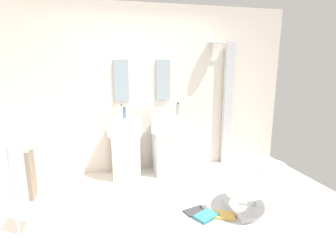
# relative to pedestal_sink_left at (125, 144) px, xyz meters

# --- Properties ---
(ground_plane) EXTENTS (4.80, 3.60, 0.04)m
(ground_plane) POSITION_rel_pedestal_sink_left_xyz_m (0.33, -1.32, -0.54)
(ground_plane) COLOR silver
(rear_partition) EXTENTS (4.80, 0.10, 2.60)m
(rear_partition) POSITION_rel_pedestal_sink_left_xyz_m (0.33, 0.33, 0.78)
(rear_partition) COLOR beige
(rear_partition) RESTS_ON ground_plane
(pedestal_sink_left) EXTENTS (0.50, 0.50, 1.05)m
(pedestal_sink_left) POSITION_rel_pedestal_sink_left_xyz_m (0.00, 0.00, 0.00)
(pedestal_sink_left) COLOR white
(pedestal_sink_left) RESTS_ON ground_plane
(pedestal_sink_right) EXTENTS (0.50, 0.50, 1.05)m
(pedestal_sink_right) POSITION_rel_pedestal_sink_left_xyz_m (0.66, 0.00, 0.00)
(pedestal_sink_right) COLOR white
(pedestal_sink_right) RESTS_ON ground_plane
(vanity_mirror_left) EXTENTS (0.22, 0.03, 0.62)m
(vanity_mirror_left) POSITION_rel_pedestal_sink_left_xyz_m (0.00, 0.26, 0.94)
(vanity_mirror_left) COLOR #8C9EA8
(vanity_mirror_right) EXTENTS (0.22, 0.03, 0.62)m
(vanity_mirror_right) POSITION_rel_pedestal_sink_left_xyz_m (0.66, 0.26, 0.94)
(vanity_mirror_right) COLOR #8C9EA8
(shower_column) EXTENTS (0.49, 0.24, 2.05)m
(shower_column) POSITION_rel_pedestal_sink_left_xyz_m (1.75, 0.21, 0.56)
(shower_column) COLOR #B7BABF
(shower_column) RESTS_ON ground_plane
(lounge_chair) EXTENTS (1.05, 1.05, 0.65)m
(lounge_chair) POSITION_rel_pedestal_sink_left_xyz_m (1.37, -1.38, -0.17)
(lounge_chair) COLOR #B7BABF
(lounge_chair) RESTS_ON ground_plane
(towel_rack) EXTENTS (0.37, 0.22, 0.95)m
(towel_rack) POSITION_rel_pedestal_sink_left_xyz_m (-1.06, -1.21, 0.11)
(towel_rack) COLOR #B7BABF
(towel_rack) RESTS_ON ground_plane
(area_rug) EXTENTS (1.08, 0.82, 0.01)m
(area_rug) POSITION_rel_pedestal_sink_left_xyz_m (0.71, -1.32, -0.52)
(area_rug) COLOR #B2B2B7
(area_rug) RESTS_ON ground_plane
(magazine_charcoal) EXTENTS (0.30, 0.23, 0.02)m
(magazine_charcoal) POSITION_rel_pedestal_sink_left_xyz_m (0.69, -1.26, -0.50)
(magazine_charcoal) COLOR #38383D
(magazine_charcoal) RESTS_ON area_rug
(magazine_ochre) EXTENTS (0.30, 0.26, 0.02)m
(magazine_ochre) POSITION_rel_pedestal_sink_left_xyz_m (0.97, -1.43, -0.50)
(magazine_ochre) COLOR gold
(magazine_ochre) RESTS_ON area_rug
(magazine_teal) EXTENTS (0.32, 0.28, 0.04)m
(magazine_teal) POSITION_rel_pedestal_sink_left_xyz_m (0.76, -1.40, -0.50)
(magazine_teal) COLOR teal
(magazine_teal) RESTS_ON area_rug
(coffee_mug) EXTENTS (0.09, 0.09, 0.08)m
(coffee_mug) POSITION_rel_pedestal_sink_left_xyz_m (0.83, -1.23, -0.47)
(coffee_mug) COLOR white
(coffee_mug) RESTS_ON area_rug
(soap_bottle_clear) EXTENTS (0.04, 0.04, 0.16)m
(soap_bottle_clear) POSITION_rel_pedestal_sink_left_xyz_m (-0.02, 0.15, 0.50)
(soap_bottle_clear) COLOR silver
(soap_bottle_clear) RESTS_ON pedestal_sink_left
(soap_bottle_grey) EXTENTS (0.05, 0.05, 0.20)m
(soap_bottle_grey) POSITION_rel_pedestal_sink_left_xyz_m (0.80, -0.08, 0.52)
(soap_bottle_grey) COLOR #99999E
(soap_bottle_grey) RESTS_ON pedestal_sink_right
(soap_bottle_blue) EXTENTS (0.05, 0.05, 0.16)m
(soap_bottle_blue) POSITION_rel_pedestal_sink_left_xyz_m (-0.00, -0.13, 0.50)
(soap_bottle_blue) COLOR #4C72B7
(soap_bottle_blue) RESTS_ON pedestal_sink_left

